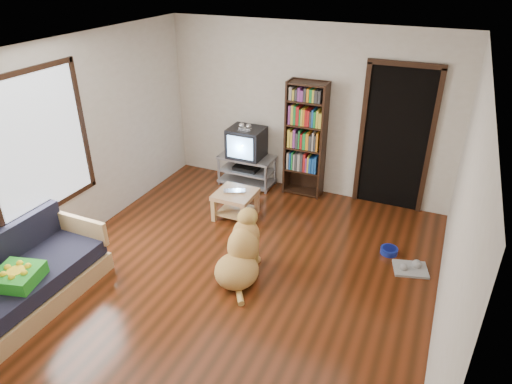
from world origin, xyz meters
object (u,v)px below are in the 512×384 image
at_px(dog_bowl, 389,251).
at_px(coffee_table, 235,200).
at_px(grey_rag, 410,269).
at_px(tv_stand, 247,169).
at_px(green_cushion, 18,276).
at_px(dog, 241,254).
at_px(crt_tv, 247,142).
at_px(sofa, 25,283).
at_px(laptop, 234,192).
at_px(bookshelf, 306,134).

height_order(dog_bowl, coffee_table, coffee_table).
xyz_separation_m(dog_bowl, grey_rag, (0.30, -0.25, -0.03)).
distance_m(grey_rag, coffee_table, 2.54).
bearing_deg(tv_stand, green_cushion, -102.73).
relative_size(coffee_table, dog, 0.56).
height_order(dog_bowl, crt_tv, crt_tv).
bearing_deg(crt_tv, sofa, -104.93).
relative_size(tv_stand, sofa, 0.50).
bearing_deg(laptop, sofa, -142.25).
height_order(crt_tv, coffee_table, crt_tv).
xyz_separation_m(dog_bowl, tv_stand, (-2.52, 1.07, 0.23)).
bearing_deg(grey_rag, tv_stand, 154.81).
bearing_deg(dog, crt_tv, 113.17).
xyz_separation_m(bookshelf, dog, (0.02, -2.33, -0.70)).
bearing_deg(laptop, grey_rag, -31.55).
relative_size(crt_tv, dog, 0.59).
relative_size(green_cushion, dog_bowl, 1.96).
height_order(dog_bowl, grey_rag, dog_bowl).
bearing_deg(dog, green_cushion, -140.03).
relative_size(laptop, dog_bowl, 1.40).
height_order(laptop, tv_stand, tv_stand).
xyz_separation_m(crt_tv, coffee_table, (0.30, -1.06, -0.46)).
xyz_separation_m(green_cushion, coffee_table, (1.15, 2.72, -0.21)).
bearing_deg(tv_stand, grey_rag, -25.19).
height_order(grey_rag, coffee_table, coffee_table).
bearing_deg(dog_bowl, laptop, 179.89).
relative_size(green_cushion, bookshelf, 0.24).
height_order(crt_tv, sofa, crt_tv).
relative_size(laptop, sofa, 0.17).
bearing_deg(grey_rag, crt_tv, 154.45).
bearing_deg(grey_rag, bookshelf, 142.77).
bearing_deg(grey_rag, dog, -153.65).
height_order(dog_bowl, sofa, sofa).
xyz_separation_m(laptop, coffee_table, (0.00, 0.03, -0.13)).
relative_size(green_cushion, grey_rag, 1.08).
distance_m(sofa, coffee_table, 2.89).
bearing_deg(bookshelf, green_cushion, -115.02).
height_order(grey_rag, sofa, sofa).
relative_size(grey_rag, bookshelf, 0.22).
xyz_separation_m(bookshelf, coffee_table, (-0.65, -1.13, -0.72)).
relative_size(bookshelf, sofa, 1.00).
xyz_separation_m(grey_rag, dog, (-1.85, -0.92, 0.29)).
relative_size(grey_rag, coffee_table, 0.73).
bearing_deg(bookshelf, grey_rag, -37.23).
bearing_deg(coffee_table, green_cushion, -112.93).
bearing_deg(coffee_table, tv_stand, 106.18).
distance_m(grey_rag, dog, 2.08).
bearing_deg(tv_stand, dog_bowl, -23.12).
height_order(green_cushion, coffee_table, green_cushion).
distance_m(laptop, crt_tv, 1.18).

